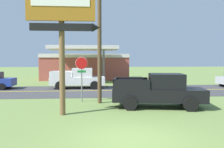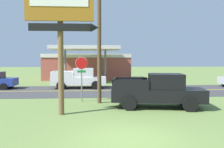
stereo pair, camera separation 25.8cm
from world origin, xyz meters
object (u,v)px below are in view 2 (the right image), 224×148
(stop_sign, at_px, (82,71))
(utility_pole, at_px, (99,25))
(pickup_black_parked_on_lawn, at_px, (159,91))
(pickup_white_on_road, at_px, (80,78))
(gas_station, at_px, (87,66))
(motel_sign, at_px, (61,16))

(stop_sign, distance_m, utility_pole, 3.21)
(pickup_black_parked_on_lawn, distance_m, pickup_white_on_road, 10.98)
(utility_pole, distance_m, gas_station, 19.34)
(stop_sign, height_order, utility_pole, utility_pole)
(stop_sign, xyz_separation_m, utility_pole, (1.16, -0.58, 2.94))
(pickup_black_parked_on_lawn, bearing_deg, motel_sign, -163.61)
(gas_station, xyz_separation_m, pickup_black_parked_on_lawn, (4.92, -20.70, -0.98))
(stop_sign, relative_size, gas_station, 0.25)
(motel_sign, xyz_separation_m, stop_sign, (0.72, 3.80, -2.87))
(gas_station, height_order, pickup_white_on_road, gas_station)
(utility_pole, bearing_deg, pickup_white_on_road, 102.86)
(gas_station, bearing_deg, stop_sign, -88.91)
(gas_station, height_order, pickup_black_parked_on_lawn, gas_station)
(motel_sign, relative_size, pickup_white_on_road, 1.34)
(stop_sign, height_order, pickup_black_parked_on_lawn, stop_sign)
(motel_sign, relative_size, gas_station, 0.58)
(pickup_white_on_road, bearing_deg, stop_sign, -84.89)
(pickup_black_parked_on_lawn, bearing_deg, gas_station, 103.36)
(stop_sign, xyz_separation_m, pickup_black_parked_on_lawn, (4.57, -2.25, -1.06))
(pickup_white_on_road, bearing_deg, motel_sign, -90.29)
(utility_pole, bearing_deg, motel_sign, -120.29)
(stop_sign, bearing_deg, gas_station, 91.09)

